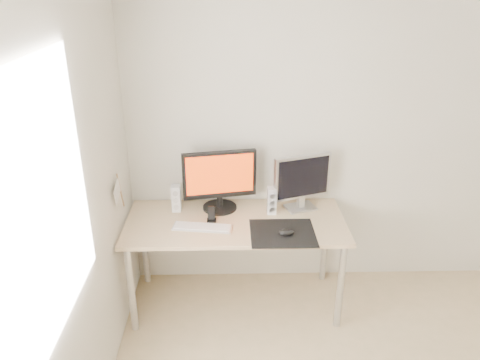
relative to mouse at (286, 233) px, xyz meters
name	(u,v)px	position (x,y,z in m)	size (l,w,h in m)	color
wall_back	(357,136)	(0.59, 0.59, 0.50)	(3.50, 3.50, 0.00)	white
wall_left	(41,275)	(-1.16, -1.16, 0.50)	(3.50, 3.50, 0.00)	white
window_pane	(33,222)	(-1.15, -1.16, 0.75)	(1.30, 1.30, 0.00)	white
mousepad	(283,233)	(-0.02, 0.03, -0.02)	(0.45, 0.40, 0.00)	black
mouse	(286,233)	(0.00, 0.00, 0.00)	(0.11, 0.06, 0.04)	black
desk	(236,230)	(-0.34, 0.22, -0.10)	(1.60, 0.70, 0.73)	#D1B587
main_monitor	(220,178)	(-0.46, 0.41, 0.23)	(0.55, 0.30, 0.47)	black
second_monitor	(302,180)	(0.16, 0.40, 0.22)	(0.44, 0.22, 0.43)	silver
speaker_left	(176,198)	(-0.79, 0.39, 0.08)	(0.07, 0.08, 0.21)	white
speaker_right	(272,201)	(-0.07, 0.33, 0.08)	(0.07, 0.08, 0.21)	silver
keyboard	(202,227)	(-0.58, 0.11, -0.01)	(0.43, 0.18, 0.02)	#BCBCBE
phone_dock	(212,217)	(-0.52, 0.22, 0.01)	(0.07, 0.06, 0.12)	black
pennant	(118,191)	(-1.13, 0.07, 0.30)	(0.01, 0.23, 0.29)	#A57F54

